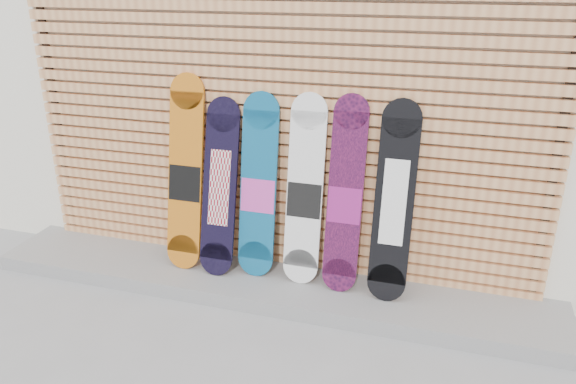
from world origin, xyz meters
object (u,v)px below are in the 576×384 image
at_px(snowboard_1, 220,188).
at_px(snowboard_3, 305,192).
at_px(snowboard_2, 258,188).
at_px(snowboard_5, 394,202).
at_px(snowboard_0, 185,175).
at_px(snowboard_4, 345,197).

xyz_separation_m(snowboard_1, snowboard_3, (0.69, 0.04, 0.03)).
bearing_deg(snowboard_1, snowboard_3, 3.32).
xyz_separation_m(snowboard_1, snowboard_2, (0.31, 0.04, 0.02)).
xyz_separation_m(snowboard_1, snowboard_5, (1.36, 0.01, 0.04)).
distance_m(snowboard_0, snowboard_1, 0.31).
bearing_deg(snowboard_3, snowboard_0, -178.28).
bearing_deg(snowboard_2, snowboard_1, -172.25).
height_order(snowboard_0, snowboard_3, snowboard_0).
xyz_separation_m(snowboard_2, snowboard_5, (1.05, -0.03, 0.02)).
height_order(snowboard_1, snowboard_4, snowboard_4).
distance_m(snowboard_0, snowboard_2, 0.61).
height_order(snowboard_2, snowboard_5, snowboard_5).
relative_size(snowboard_4, snowboard_5, 1.01).
bearing_deg(snowboard_1, snowboard_2, 7.75).
bearing_deg(snowboard_3, snowboard_1, -176.68).
relative_size(snowboard_3, snowboard_4, 0.99).
bearing_deg(snowboard_0, snowboard_4, 0.59).
distance_m(snowboard_1, snowboard_5, 1.36).
bearing_deg(snowboard_1, snowboard_5, 0.50).
bearing_deg(snowboard_0, snowboard_1, -1.93).
relative_size(snowboard_2, snowboard_4, 0.98).
xyz_separation_m(snowboard_0, snowboard_1, (0.30, -0.01, -0.07)).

